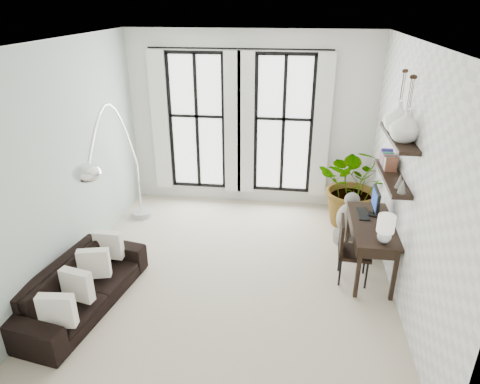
% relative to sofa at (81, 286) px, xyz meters
% --- Properties ---
extents(floor, '(5.00, 5.00, 0.00)m').
position_rel_sofa_xyz_m(floor, '(1.80, 0.95, -0.30)').
color(floor, beige).
rests_on(floor, ground).
extents(ceiling, '(5.00, 5.00, 0.00)m').
position_rel_sofa_xyz_m(ceiling, '(1.80, 0.95, 2.90)').
color(ceiling, white).
rests_on(ceiling, wall_back).
extents(wall_left, '(0.00, 5.00, 5.00)m').
position_rel_sofa_xyz_m(wall_left, '(-0.45, 0.95, 1.30)').
color(wall_left, '#A6B9AE').
rests_on(wall_left, floor).
extents(wall_right, '(0.00, 5.00, 5.00)m').
position_rel_sofa_xyz_m(wall_right, '(4.05, 0.95, 1.30)').
color(wall_right, white).
rests_on(wall_right, floor).
extents(wall_back, '(4.50, 0.00, 4.50)m').
position_rel_sofa_xyz_m(wall_back, '(1.80, 3.45, 1.30)').
color(wall_back, white).
rests_on(wall_back, floor).
extents(windows, '(3.26, 0.13, 2.65)m').
position_rel_sofa_xyz_m(windows, '(1.60, 3.38, 1.26)').
color(windows, white).
rests_on(windows, wall_back).
extents(wall_shelves, '(0.25, 1.30, 0.60)m').
position_rel_sofa_xyz_m(wall_shelves, '(3.91, 1.29, 1.43)').
color(wall_shelves, black).
rests_on(wall_shelves, wall_right).
extents(sofa, '(1.12, 2.13, 0.59)m').
position_rel_sofa_xyz_m(sofa, '(0.00, 0.00, 0.00)').
color(sofa, black).
rests_on(sofa, floor).
extents(throw_pillows, '(0.40, 1.52, 0.40)m').
position_rel_sofa_xyz_m(throw_pillows, '(0.10, 0.00, 0.20)').
color(throw_pillows, white).
rests_on(throw_pillows, sofa).
extents(plant, '(1.37, 1.19, 1.50)m').
position_rel_sofa_xyz_m(plant, '(3.70, 2.74, 0.45)').
color(plant, '#2D7228').
rests_on(plant, floor).
extents(desk, '(0.57, 1.36, 1.19)m').
position_rel_sofa_xyz_m(desk, '(3.74, 1.20, 0.45)').
color(desk, black).
rests_on(desk, floor).
extents(desk_chair, '(0.47, 0.47, 0.93)m').
position_rel_sofa_xyz_m(desk_chair, '(3.43, 1.04, 0.23)').
color(desk_chair, black).
rests_on(desk_chair, floor).
extents(arc_lamp, '(0.74, 2.82, 2.40)m').
position_rel_sofa_xyz_m(arc_lamp, '(0.10, 1.28, 1.58)').
color(arc_lamp, silver).
rests_on(arc_lamp, floor).
extents(buddha, '(0.48, 0.48, 0.87)m').
position_rel_sofa_xyz_m(buddha, '(3.56, 2.10, 0.07)').
color(buddha, gray).
rests_on(buddha, floor).
extents(vase_a, '(0.37, 0.37, 0.38)m').
position_rel_sofa_xyz_m(vase_a, '(3.91, 1.00, 1.97)').
color(vase_a, white).
rests_on(vase_a, shelf_upper).
extents(vase_b, '(0.37, 0.37, 0.38)m').
position_rel_sofa_xyz_m(vase_b, '(3.91, 1.40, 1.97)').
color(vase_b, white).
rests_on(vase_b, shelf_upper).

